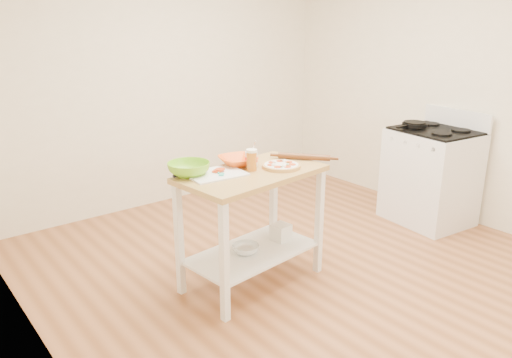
{
  "coord_description": "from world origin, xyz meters",
  "views": [
    {
      "loc": [
        -2.62,
        -2.54,
        1.97
      ],
      "look_at": [
        -0.42,
        0.23,
        0.82
      ],
      "focal_mm": 35.0,
      "sensor_mm": 36.0,
      "label": 1
    }
  ],
  "objects_px": {
    "knife": "(185,174)",
    "rolling_pin": "(304,157)",
    "skillet": "(414,125)",
    "cutting_board": "(215,174)",
    "spatula": "(220,173)",
    "pizza": "(281,166)",
    "prep_island": "(252,204)",
    "orange_bowl": "(238,161)",
    "shelf_bin": "(281,232)",
    "green_bowl": "(189,169)",
    "yogurt_tub": "(251,159)",
    "gas_stove": "(431,176)",
    "beer_pint": "(252,160)",
    "shelf_glass_bowl": "(246,249)"
  },
  "relations": [
    {
      "from": "knife",
      "to": "rolling_pin",
      "type": "bearing_deg",
      "value": -14.24
    },
    {
      "from": "skillet",
      "to": "cutting_board",
      "type": "height_order",
      "value": "skillet"
    },
    {
      "from": "cutting_board",
      "to": "spatula",
      "type": "distance_m",
      "value": 0.04
    },
    {
      "from": "pizza",
      "to": "knife",
      "type": "distance_m",
      "value": 0.72
    },
    {
      "from": "prep_island",
      "to": "knife",
      "type": "height_order",
      "value": "knife"
    },
    {
      "from": "skillet",
      "to": "knife",
      "type": "xyz_separation_m",
      "value": [
        -2.49,
        0.15,
        -0.06
      ]
    },
    {
      "from": "prep_island",
      "to": "orange_bowl",
      "type": "bearing_deg",
      "value": 84.57
    },
    {
      "from": "shelf_bin",
      "to": "green_bowl",
      "type": "bearing_deg",
      "value": 165.38
    },
    {
      "from": "yogurt_tub",
      "to": "rolling_pin",
      "type": "distance_m",
      "value": 0.45
    },
    {
      "from": "gas_stove",
      "to": "orange_bowl",
      "type": "height_order",
      "value": "gas_stove"
    },
    {
      "from": "orange_bowl",
      "to": "cutting_board",
      "type": "bearing_deg",
      "value": -161.47
    },
    {
      "from": "orange_bowl",
      "to": "spatula",
      "type": "bearing_deg",
      "value": -153.86
    },
    {
      "from": "beer_pint",
      "to": "cutting_board",
      "type": "bearing_deg",
      "value": 163.37
    },
    {
      "from": "prep_island",
      "to": "beer_pint",
      "type": "xyz_separation_m",
      "value": [
        0.02,
        0.02,
        0.34
      ]
    },
    {
      "from": "pizza",
      "to": "rolling_pin",
      "type": "distance_m",
      "value": 0.28
    },
    {
      "from": "pizza",
      "to": "knife",
      "type": "bearing_deg",
      "value": 158.73
    },
    {
      "from": "cutting_board",
      "to": "orange_bowl",
      "type": "relative_size",
      "value": 1.52
    },
    {
      "from": "orange_bowl",
      "to": "prep_island",
      "type": "bearing_deg",
      "value": -95.43
    },
    {
      "from": "prep_island",
      "to": "skillet",
      "type": "relative_size",
      "value": 3.01
    },
    {
      "from": "knife",
      "to": "shelf_glass_bowl",
      "type": "bearing_deg",
      "value": -28.69
    },
    {
      "from": "cutting_board",
      "to": "shelf_glass_bowl",
      "type": "xyz_separation_m",
      "value": [
        0.2,
        -0.1,
        -0.62
      ]
    },
    {
      "from": "prep_island",
      "to": "shelf_glass_bowl",
      "type": "xyz_separation_m",
      "value": [
        -0.06,
        0.01,
        -0.35
      ]
    },
    {
      "from": "prep_island",
      "to": "skillet",
      "type": "xyz_separation_m",
      "value": [
        2.05,
        0.05,
        0.33
      ]
    },
    {
      "from": "gas_stove",
      "to": "shelf_bin",
      "type": "distance_m",
      "value": 1.86
    },
    {
      "from": "skillet",
      "to": "knife",
      "type": "distance_m",
      "value": 2.5
    },
    {
      "from": "spatula",
      "to": "rolling_pin",
      "type": "xyz_separation_m",
      "value": [
        0.74,
        -0.09,
        0.01
      ]
    },
    {
      "from": "pizza",
      "to": "prep_island",
      "type": "bearing_deg",
      "value": 165.63
    },
    {
      "from": "rolling_pin",
      "to": "shelf_bin",
      "type": "bearing_deg",
      "value": 170.61
    },
    {
      "from": "prep_island",
      "to": "spatula",
      "type": "distance_m",
      "value": 0.36
    },
    {
      "from": "spatula",
      "to": "green_bowl",
      "type": "bearing_deg",
      "value": 93.94
    },
    {
      "from": "yogurt_tub",
      "to": "spatula",
      "type": "bearing_deg",
      "value": -174.58
    },
    {
      "from": "skillet",
      "to": "knife",
      "type": "bearing_deg",
      "value": -179.99
    },
    {
      "from": "beer_pint",
      "to": "yogurt_tub",
      "type": "height_order",
      "value": "yogurt_tub"
    },
    {
      "from": "beer_pint",
      "to": "shelf_glass_bowl",
      "type": "height_order",
      "value": "beer_pint"
    },
    {
      "from": "pizza",
      "to": "rolling_pin",
      "type": "relative_size",
      "value": 0.7
    },
    {
      "from": "skillet",
      "to": "rolling_pin",
      "type": "distance_m",
      "value": 1.54
    },
    {
      "from": "pizza",
      "to": "shelf_bin",
      "type": "xyz_separation_m",
      "value": [
        0.08,
        0.08,
        -0.59
      ]
    },
    {
      "from": "orange_bowl",
      "to": "shelf_glass_bowl",
      "type": "distance_m",
      "value": 0.67
    },
    {
      "from": "green_bowl",
      "to": "prep_island",
      "type": "bearing_deg",
      "value": -26.96
    },
    {
      "from": "orange_bowl",
      "to": "green_bowl",
      "type": "bearing_deg",
      "value": 178.61
    },
    {
      "from": "beer_pint",
      "to": "rolling_pin",
      "type": "xyz_separation_m",
      "value": [
        0.49,
        -0.04,
        -0.06
      ]
    },
    {
      "from": "pizza",
      "to": "shelf_glass_bowl",
      "type": "xyz_separation_m",
      "value": [
        -0.29,
        0.06,
        -0.62
      ]
    },
    {
      "from": "rolling_pin",
      "to": "shelf_glass_bowl",
      "type": "height_order",
      "value": "rolling_pin"
    },
    {
      "from": "gas_stove",
      "to": "prep_island",
      "type": "bearing_deg",
      "value": -176.77
    },
    {
      "from": "shelf_glass_bowl",
      "to": "yogurt_tub",
      "type": "bearing_deg",
      "value": 36.39
    },
    {
      "from": "skillet",
      "to": "pizza",
      "type": "bearing_deg",
      "value": -173.06
    },
    {
      "from": "gas_stove",
      "to": "shelf_glass_bowl",
      "type": "relative_size",
      "value": 5.36
    },
    {
      "from": "gas_stove",
      "to": "knife",
      "type": "height_order",
      "value": "gas_stove"
    },
    {
      "from": "yogurt_tub",
      "to": "orange_bowl",
      "type": "bearing_deg",
      "value": 120.89
    },
    {
      "from": "orange_bowl",
      "to": "beer_pint",
      "type": "distance_m",
      "value": 0.18
    }
  ]
}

